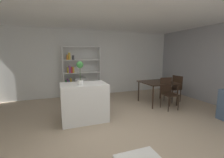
% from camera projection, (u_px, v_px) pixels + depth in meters
% --- Properties ---
extents(ground_plane, '(10.27, 10.27, 0.00)m').
position_uv_depth(ground_plane, '(116.00, 129.00, 3.41)').
color(ground_plane, tan).
extents(ceiling_slab, '(7.46, 6.45, 0.06)m').
position_uv_depth(ceiling_slab, '(117.00, 3.00, 3.00)').
color(ceiling_slab, white).
rests_on(ceiling_slab, ground_plane).
extents(back_partition, '(7.46, 0.06, 2.62)m').
position_uv_depth(back_partition, '(87.00, 63.00, 6.17)').
color(back_partition, silver).
rests_on(back_partition, ground_plane).
extents(kitchen_island, '(1.11, 0.73, 0.94)m').
position_uv_depth(kitchen_island, '(84.00, 102.00, 3.83)').
color(kitchen_island, white).
rests_on(kitchen_island, ground_plane).
extents(potted_plant_on_island, '(0.16, 0.16, 0.55)m').
position_uv_depth(potted_plant_on_island, '(80.00, 70.00, 3.58)').
color(potted_plant_on_island, white).
rests_on(potted_plant_on_island, kitchen_island).
extents(open_bookshelf, '(1.38, 0.36, 1.95)m').
position_uv_depth(open_bookshelf, '(78.00, 75.00, 5.79)').
color(open_bookshelf, white).
rests_on(open_bookshelf, ground_plane).
extents(dining_table, '(1.05, 0.98, 0.74)m').
position_uv_depth(dining_table, '(158.00, 84.00, 5.15)').
color(dining_table, black).
rests_on(dining_table, ground_plane).
extents(dining_chair_window_side, '(0.49, 0.47, 0.91)m').
position_uv_depth(dining_chair_window_side, '(175.00, 86.00, 5.43)').
color(dining_chair_window_side, black).
rests_on(dining_chair_window_side, ground_plane).
extents(dining_chair_near, '(0.42, 0.45, 0.95)m').
position_uv_depth(dining_chair_near, '(168.00, 91.00, 4.70)').
color(dining_chair_near, black).
rests_on(dining_chair_near, ground_plane).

